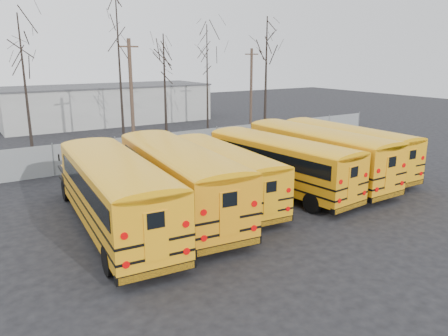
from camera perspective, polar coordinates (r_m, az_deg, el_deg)
ground at (r=22.11m, az=6.65°, el=-5.06°), size 120.00×120.00×0.00m
fence at (r=31.69m, az=-7.12°, el=2.83°), size 40.00×0.04×2.00m
distant_building at (r=50.71m, az=-15.03°, el=8.00°), size 22.00×8.00×4.00m
bus_a at (r=19.04m, az=-14.23°, el=-2.46°), size 3.69×12.17×3.36m
bus_b at (r=20.58m, az=-6.17°, el=-0.77°), size 3.99×12.28×3.38m
bus_c at (r=22.37m, az=-0.42°, el=-0.12°), size 3.35×10.65×2.94m
bus_d at (r=24.14m, az=7.04°, el=1.12°), size 3.61×11.28×3.11m
bus_e at (r=26.42m, az=11.91°, el=2.30°), size 2.86×11.73×3.27m
bus_f at (r=28.81m, az=15.35°, el=2.91°), size 2.71×11.15×3.11m
utility_pole_left at (r=33.06m, az=-11.97°, el=9.04°), size 1.51×0.40×8.52m
utility_pole_right at (r=41.99m, az=3.56°, el=10.05°), size 1.42×0.25×7.96m
tree_1 at (r=30.82m, az=-24.43°, el=8.73°), size 0.26×0.26×9.88m
tree_2 at (r=35.90m, az=-13.45°, el=12.28°), size 0.26×0.26×12.38m
tree_3 at (r=36.51m, az=-7.71°, el=9.93°), size 0.26×0.26×9.01m
tree_4 at (r=36.56m, az=-2.19°, el=10.61°), size 0.26×0.26×9.73m
tree_5 at (r=38.11m, az=5.48°, el=11.28°), size 0.26×0.26×10.47m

